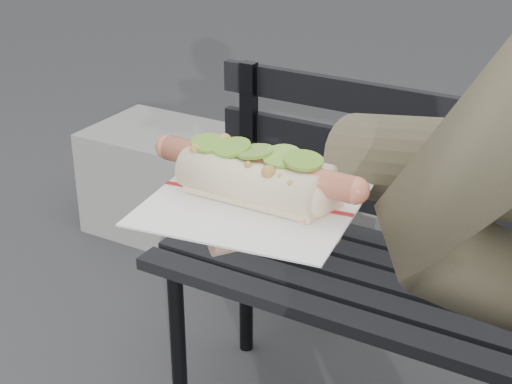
% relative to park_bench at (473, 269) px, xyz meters
% --- Properties ---
extents(park_bench, '(1.50, 0.44, 0.88)m').
position_rel_park_bench_xyz_m(park_bench, '(0.00, 0.00, 0.00)').
color(park_bench, black).
rests_on(park_bench, ground).
extents(concrete_block, '(1.20, 0.40, 0.40)m').
position_rel_park_bench_xyz_m(concrete_block, '(-1.00, 0.62, -0.32)').
color(concrete_block, slate).
rests_on(concrete_block, ground).
extents(held_hotdog, '(0.64, 0.30, 0.20)m').
position_rel_park_bench_xyz_m(held_hotdog, '(0.21, -0.93, 0.63)').
color(held_hotdog, '#413F2B').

